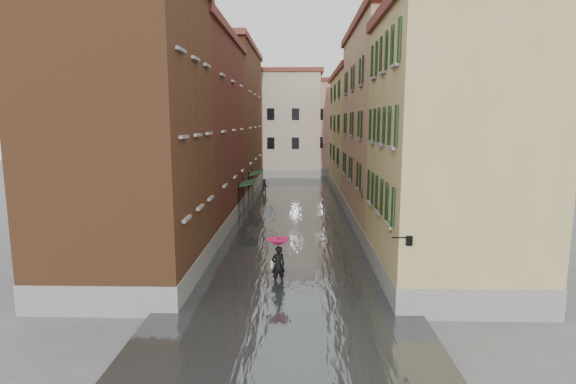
# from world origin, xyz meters

# --- Properties ---
(ground) EXTENTS (120.00, 120.00, 0.00)m
(ground) POSITION_xyz_m (0.00, 0.00, 0.00)
(ground) COLOR slate
(ground) RESTS_ON ground
(floodwater) EXTENTS (10.00, 60.00, 0.20)m
(floodwater) POSITION_xyz_m (0.00, 13.00, 0.10)
(floodwater) COLOR #454B4C
(floodwater) RESTS_ON ground
(building_left_near) EXTENTS (6.00, 8.00, 13.00)m
(building_left_near) POSITION_xyz_m (-7.00, -2.00, 6.50)
(building_left_near) COLOR brown
(building_left_near) RESTS_ON ground
(building_left_mid) EXTENTS (6.00, 14.00, 12.50)m
(building_left_mid) POSITION_xyz_m (-7.00, 9.00, 6.25)
(building_left_mid) COLOR #59211C
(building_left_mid) RESTS_ON ground
(building_left_far) EXTENTS (6.00, 16.00, 14.00)m
(building_left_far) POSITION_xyz_m (-7.00, 24.00, 7.00)
(building_left_far) COLOR brown
(building_left_far) RESTS_ON ground
(building_right_near) EXTENTS (6.00, 8.00, 11.50)m
(building_right_near) POSITION_xyz_m (7.00, -2.00, 5.75)
(building_right_near) COLOR tan
(building_right_near) RESTS_ON ground
(building_right_mid) EXTENTS (6.00, 14.00, 13.00)m
(building_right_mid) POSITION_xyz_m (7.00, 9.00, 6.50)
(building_right_mid) COLOR tan
(building_right_mid) RESTS_ON ground
(building_right_far) EXTENTS (6.00, 16.00, 11.50)m
(building_right_far) POSITION_xyz_m (7.00, 24.00, 5.75)
(building_right_far) COLOR tan
(building_right_far) RESTS_ON ground
(building_end_cream) EXTENTS (12.00, 9.00, 13.00)m
(building_end_cream) POSITION_xyz_m (-3.00, 38.00, 6.50)
(building_end_cream) COLOR #B6A791
(building_end_cream) RESTS_ON ground
(building_end_pink) EXTENTS (10.00, 9.00, 12.00)m
(building_end_pink) POSITION_xyz_m (6.00, 40.00, 6.00)
(building_end_pink) COLOR #CD9E90
(building_end_pink) RESTS_ON ground
(awning_near) EXTENTS (1.09, 3.05, 2.80)m
(awning_near) POSITION_xyz_m (-3.49, 12.21, 2.47)
(awning_near) COLOR #16321C
(awning_near) RESTS_ON ground
(awning_far) EXTENTS (1.09, 3.40, 2.80)m
(awning_far) POSITION_xyz_m (-3.48, 18.88, 2.48)
(awning_far) COLOR #16321C
(awning_far) RESTS_ON ground
(wall_lantern) EXTENTS (0.71, 0.22, 0.35)m
(wall_lantern) POSITION_xyz_m (4.33, -6.00, 3.01)
(wall_lantern) COLOR black
(wall_lantern) RESTS_ON ground
(window_planters) EXTENTS (0.59, 8.70, 0.84)m
(window_planters) POSITION_xyz_m (4.12, -1.04, 3.51)
(window_planters) COLOR brown
(window_planters) RESTS_ON ground
(pedestrian_main) EXTENTS (1.05, 1.05, 2.06)m
(pedestrian_main) POSITION_xyz_m (-0.45, -2.44, 1.29)
(pedestrian_main) COLOR black
(pedestrian_main) RESTS_ON ground
(pedestrian_far) EXTENTS (0.86, 0.73, 1.57)m
(pedestrian_far) POSITION_xyz_m (-2.87, 21.65, 0.78)
(pedestrian_far) COLOR black
(pedestrian_far) RESTS_ON ground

